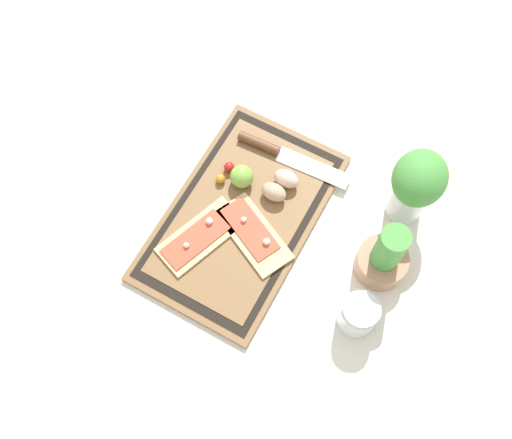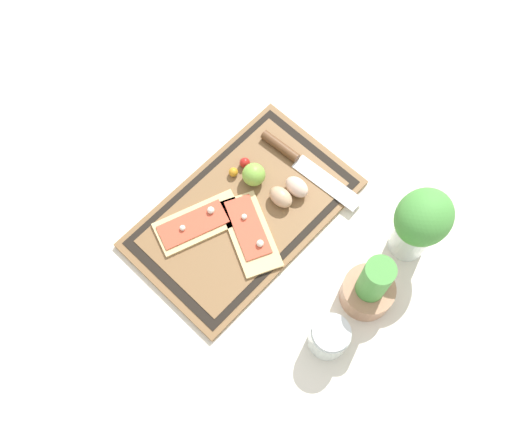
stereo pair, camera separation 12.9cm
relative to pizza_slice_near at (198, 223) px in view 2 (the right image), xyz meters
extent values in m
plane|color=silver|center=(-0.09, 0.05, -0.02)|extent=(6.00, 6.00, 0.00)
cube|color=brown|center=(-0.09, 0.05, -0.01)|extent=(0.50, 0.30, 0.01)
cube|color=black|center=(-0.09, 0.05, -0.01)|extent=(0.47, 0.28, 0.00)
cube|color=brown|center=(-0.09, 0.05, -0.01)|extent=(0.43, 0.25, 0.00)
cube|color=#DBBC7F|center=(0.00, 0.00, 0.00)|extent=(0.21, 0.15, 0.01)
cube|color=#D14C33|center=(0.01, 0.00, 0.00)|extent=(0.16, 0.11, 0.00)
sphere|color=silver|center=(-0.04, 0.00, 0.01)|extent=(0.02, 0.02, 0.02)
sphere|color=silver|center=(0.03, -0.01, 0.01)|extent=(0.01, 0.01, 0.01)
cube|color=#DBBC7F|center=(-0.06, 0.10, 0.00)|extent=(0.16, 0.21, 0.01)
cube|color=#D14C33|center=(-0.07, 0.09, 0.00)|extent=(0.12, 0.16, 0.00)
sphere|color=silver|center=(-0.06, 0.13, 0.01)|extent=(0.02, 0.02, 0.02)
sphere|color=silver|center=(-0.08, 0.07, 0.01)|extent=(0.01, 0.01, 0.01)
cube|color=silver|center=(-0.27, 0.14, 0.00)|extent=(0.05, 0.18, 0.00)
cylinder|color=brown|center=(-0.26, 0.00, 0.01)|extent=(0.03, 0.10, 0.02)
ellipsoid|color=tan|center=(-0.16, 0.09, 0.01)|extent=(0.04, 0.06, 0.04)
ellipsoid|color=beige|center=(-0.21, 0.10, 0.01)|extent=(0.04, 0.06, 0.04)
sphere|color=#7FB742|center=(-0.16, 0.01, 0.02)|extent=(0.05, 0.05, 0.05)
sphere|color=red|center=(-0.17, -0.03, 0.01)|extent=(0.02, 0.02, 0.02)
sphere|color=orange|center=(-0.14, -0.03, 0.01)|extent=(0.02, 0.02, 0.02)
cylinder|color=#AD7A5B|center=(-0.13, 0.37, 0.01)|extent=(0.11, 0.11, 0.06)
cylinder|color=#47933D|center=(-0.13, 0.37, 0.09)|extent=(0.06, 0.06, 0.15)
cylinder|color=silver|center=(0.00, 0.37, 0.02)|extent=(0.08, 0.08, 0.08)
cylinder|color=#B73323|center=(0.00, 0.37, -0.01)|extent=(0.07, 0.07, 0.03)
cylinder|color=silver|center=(0.00, 0.37, 0.06)|extent=(0.08, 0.08, 0.01)
cylinder|color=silver|center=(-0.28, 0.36, 0.03)|extent=(0.08, 0.08, 0.10)
ellipsoid|color=#47933D|center=(-0.28, 0.36, 0.13)|extent=(0.13, 0.11, 0.10)
camera|label=1|loc=(0.35, 0.33, 1.20)|focal=42.00mm
camera|label=2|loc=(0.27, 0.44, 1.20)|focal=42.00mm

